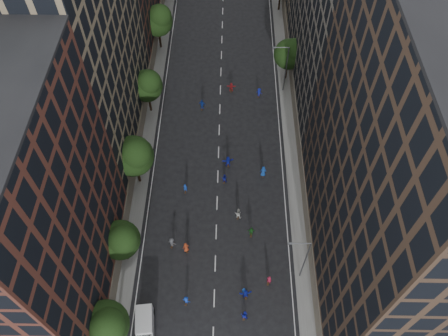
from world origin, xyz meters
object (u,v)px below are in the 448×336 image
streetlamp_far (285,67)px  streetlamp_near (304,258)px  skater_2 (244,315)px  cargo_van (145,325)px  skater_1 (244,291)px

streetlamp_far → streetlamp_near: bearing=-90.0°
streetlamp_near → skater_2: size_ratio=5.30×
streetlamp_near → skater_2: streetlamp_near is taller
cargo_van → skater_2: cargo_van is taller
streetlamp_far → cargo_van: size_ratio=2.01×
streetlamp_near → skater_1: (-6.79, -2.32, -4.41)m
skater_1 → cargo_van: bearing=25.2°
skater_2 → cargo_van: bearing=18.2°
skater_1 → skater_2: skater_2 is taller
cargo_van → skater_1: bearing=14.0°
streetlamp_far → cargo_van: bearing=-114.6°
streetlamp_near → cargo_van: size_ratio=2.01×
streetlamp_far → skater_1: 36.24m
streetlamp_far → skater_1: bearing=-100.9°
cargo_van → skater_1: cargo_van is taller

